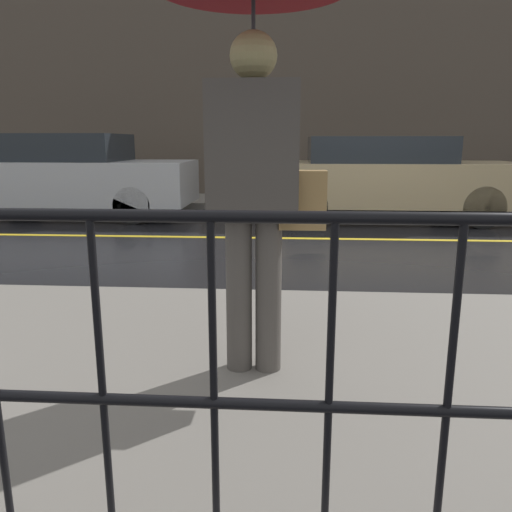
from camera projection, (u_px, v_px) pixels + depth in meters
ground_plane at (369, 239)px, 7.19m from camera, size 80.00×80.00×0.00m
sidewalk_near at (497, 385)px, 2.74m from camera, size 28.00×2.98×0.14m
sidewalk_far at (342, 202)px, 11.13m from camera, size 28.00×1.98×0.14m
lane_marking at (369, 239)px, 7.19m from camera, size 25.20×0.12×0.01m
building_storefront at (342, 49)px, 11.49m from camera, size 28.00×0.30×6.92m
pedestrian at (255, 57)px, 2.43m from camera, size 0.97×0.97×2.16m
car_silver at (69, 175)px, 9.21m from camera, size 4.46×1.74×1.52m
car_tan at (384, 177)px, 8.83m from camera, size 4.57×1.81×1.46m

